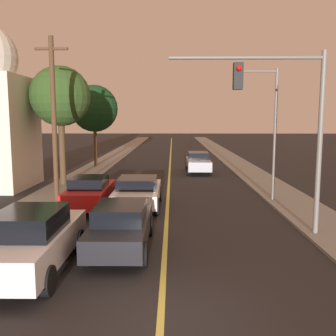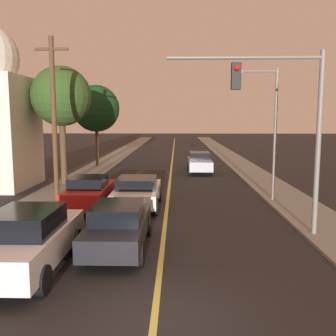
{
  "view_description": "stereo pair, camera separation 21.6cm",
  "coord_description": "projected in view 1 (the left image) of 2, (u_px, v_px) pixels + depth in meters",
  "views": [
    {
      "loc": [
        0.25,
        -7.24,
        4.18
      ],
      "look_at": [
        0.0,
        12.3,
        1.6
      ],
      "focal_mm": 40.0,
      "sensor_mm": 36.0,
      "label": 1
    },
    {
      "loc": [
        0.46,
        -7.24,
        4.18
      ],
      "look_at": [
        0.0,
        12.3,
        1.6
      ],
      "focal_mm": 40.0,
      "sensor_mm": 36.0,
      "label": 2
    }
  ],
  "objects": [
    {
      "name": "sidewalk_right",
      "position": [
        224.0,
        155.0,
        43.33
      ],
      "size": [
        2.5,
        80.0,
        0.12
      ],
      "color": "gray",
      "rests_on": "ground"
    },
    {
      "name": "streetlamp_right",
      "position": [
        265.0,
        115.0,
        18.41
      ],
      "size": [
        2.1,
        0.36,
        6.49
      ],
      "color": "slate",
      "rests_on": "ground"
    },
    {
      "name": "car_near_lane_front",
      "position": [
        121.0,
        225.0,
        11.94
      ],
      "size": [
        1.85,
        4.6,
        1.53
      ],
      "color": "black",
      "rests_on": "ground"
    },
    {
      "name": "car_outer_lane_second",
      "position": [
        90.0,
        192.0,
        17.24
      ],
      "size": [
        1.87,
        4.13,
        1.55
      ],
      "color": "red",
      "rests_on": "ground"
    },
    {
      "name": "tree_left_near",
      "position": [
        60.0,
        97.0,
        22.76
      ],
      "size": [
        3.64,
        3.64,
        7.25
      ],
      "color": "#4C3823",
      "rests_on": "ground"
    },
    {
      "name": "car_near_lane_second",
      "position": [
        138.0,
        191.0,
        17.59
      ],
      "size": [
        2.11,
        4.53,
        1.47
      ],
      "color": "white",
      "rests_on": "ground"
    },
    {
      "name": "utility_pole_left",
      "position": [
        54.0,
        117.0,
        18.26
      ],
      "size": [
        1.6,
        0.24,
        7.98
      ],
      "color": "#513823",
      "rests_on": "ground"
    },
    {
      "name": "traffic_signal_mast",
      "position": [
        286.0,
        111.0,
        12.87
      ],
      "size": [
        5.36,
        0.42,
        6.36
      ],
      "color": "slate",
      "rests_on": "ground"
    },
    {
      "name": "tree_left_far",
      "position": [
        94.0,
        109.0,
        31.71
      ],
      "size": [
        3.96,
        3.96,
        6.9
      ],
      "color": "#4C3823",
      "rests_on": "ground"
    },
    {
      "name": "car_outer_lane_front",
      "position": [
        32.0,
        240.0,
        10.18
      ],
      "size": [
        1.96,
        4.67,
        1.76
      ],
      "color": "white",
      "rests_on": "ground"
    },
    {
      "name": "ground_plane",
      "position": [
        161.0,
        322.0,
        7.73
      ],
      "size": [
        200.0,
        200.0,
        0.0
      ],
      "primitive_type": "plane",
      "color": "black"
    },
    {
      "name": "sidewalk_left",
      "position": [
        117.0,
        154.0,
        43.49
      ],
      "size": [
        2.5,
        80.0,
        0.12
      ],
      "color": "gray",
      "rests_on": "ground"
    },
    {
      "name": "car_far_oncoming",
      "position": [
        198.0,
        162.0,
        29.15
      ],
      "size": [
        1.85,
        4.64,
        1.59
      ],
      "rotation": [
        0.0,
        0.0,
        3.14
      ],
      "color": "#A5A8B2",
      "rests_on": "ground"
    },
    {
      "name": "road_surface",
      "position": [
        171.0,
        155.0,
        43.42
      ],
      "size": [
        9.93,
        80.0,
        0.01
      ],
      "color": "black",
      "rests_on": "ground"
    }
  ]
}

